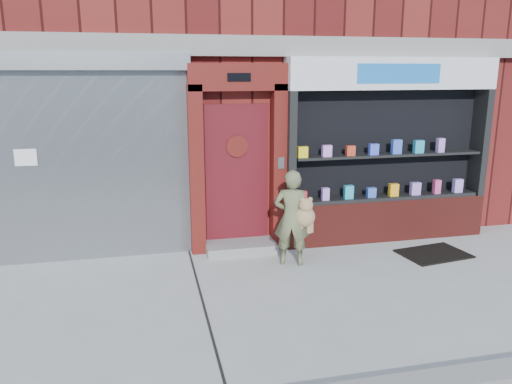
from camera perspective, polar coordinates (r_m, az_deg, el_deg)
name	(u,v)px	position (r m, az deg, el deg)	size (l,w,h in m)	color
ground	(322,292)	(6.65, 7.61, -11.29)	(80.00, 80.00, 0.00)	#9E9E99
building	(235,15)	(11.88, -2.37, 19.54)	(12.00, 8.16, 8.00)	#4F1312
shutter_bay	(85,147)	(7.68, -18.99, 4.92)	(3.10, 0.30, 3.04)	gray
red_door_bay	(238,159)	(7.74, -2.08, 3.76)	(1.52, 0.58, 2.90)	#58120F
pharmacy_bay	(387,159)	(8.53, 14.75, 3.66)	(3.50, 0.41, 3.00)	maroon
woman	(293,217)	(7.27, 4.31, -2.92)	(0.64, 0.49, 1.42)	#636945
doormat	(434,254)	(8.32, 19.63, -6.66)	(1.01, 0.71, 0.03)	black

